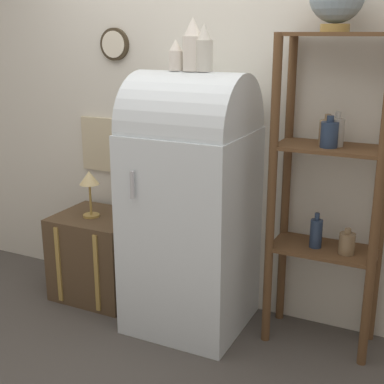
{
  "coord_description": "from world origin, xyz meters",
  "views": [
    {
      "loc": [
        1.35,
        -2.53,
        1.78
      ],
      "look_at": [
        0.01,
        0.22,
        0.86
      ],
      "focal_mm": 50.0,
      "sensor_mm": 36.0,
      "label": 1
    }
  ],
  "objects_px": {
    "suitcase_trunk": "(99,256)",
    "vase_right": "(204,49)",
    "vase_left": "(176,56)",
    "vase_center": "(193,46)",
    "desk_lamp": "(89,182)",
    "refrigerator": "(191,198)"
  },
  "relations": [
    {
      "from": "vase_right",
      "to": "suitcase_trunk",
      "type": "bearing_deg",
      "value": 176.54
    },
    {
      "from": "vase_right",
      "to": "desk_lamp",
      "type": "xyz_separation_m",
      "value": [
        -0.84,
        0.02,
        -0.87
      ]
    },
    {
      "from": "suitcase_trunk",
      "to": "vase_center",
      "type": "relative_size",
      "value": 2.02
    },
    {
      "from": "vase_left",
      "to": "vase_right",
      "type": "relative_size",
      "value": 0.66
    },
    {
      "from": "suitcase_trunk",
      "to": "vase_center",
      "type": "height_order",
      "value": "vase_center"
    },
    {
      "from": "vase_center",
      "to": "desk_lamp",
      "type": "relative_size",
      "value": 0.92
    },
    {
      "from": "vase_center",
      "to": "desk_lamp",
      "type": "xyz_separation_m",
      "value": [
        -0.77,
        0.01,
        -0.88
      ]
    },
    {
      "from": "vase_left",
      "to": "vase_right",
      "type": "distance_m",
      "value": 0.18
    },
    {
      "from": "suitcase_trunk",
      "to": "desk_lamp",
      "type": "relative_size",
      "value": 1.85
    },
    {
      "from": "suitcase_trunk",
      "to": "vase_center",
      "type": "bearing_deg",
      "value": -3.51
    },
    {
      "from": "vase_left",
      "to": "vase_right",
      "type": "bearing_deg",
      "value": 1.66
    },
    {
      "from": "refrigerator",
      "to": "suitcase_trunk",
      "type": "bearing_deg",
      "value": 176.09
    },
    {
      "from": "refrigerator",
      "to": "suitcase_trunk",
      "type": "distance_m",
      "value": 0.91
    },
    {
      "from": "refrigerator",
      "to": "vase_right",
      "type": "bearing_deg",
      "value": 0.69
    },
    {
      "from": "vase_center",
      "to": "vase_right",
      "type": "distance_m",
      "value": 0.07
    },
    {
      "from": "refrigerator",
      "to": "suitcase_trunk",
      "type": "xyz_separation_m",
      "value": [
        -0.73,
        0.05,
        -0.53
      ]
    },
    {
      "from": "suitcase_trunk",
      "to": "vase_right",
      "type": "bearing_deg",
      "value": -3.46
    },
    {
      "from": "desk_lamp",
      "to": "vase_center",
      "type": "bearing_deg",
      "value": -0.91
    },
    {
      "from": "vase_left",
      "to": "desk_lamp",
      "type": "distance_m",
      "value": 1.06
    },
    {
      "from": "suitcase_trunk",
      "to": "desk_lamp",
      "type": "xyz_separation_m",
      "value": [
        -0.02,
        -0.03,
        0.53
      ]
    },
    {
      "from": "refrigerator",
      "to": "desk_lamp",
      "type": "relative_size",
      "value": 4.96
    },
    {
      "from": "desk_lamp",
      "to": "vase_right",
      "type": "bearing_deg",
      "value": -1.08
    }
  ]
}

